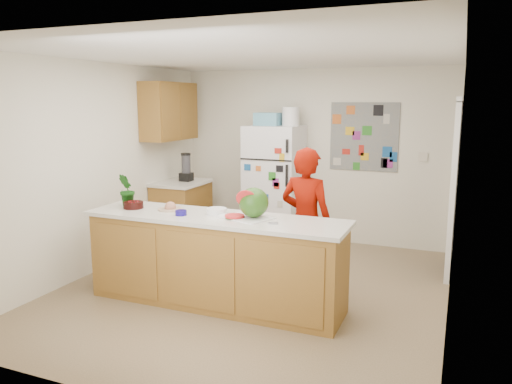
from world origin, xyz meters
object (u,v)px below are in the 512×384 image
at_px(watermelon, 254,202).
at_px(cherry_bowl, 133,205).
at_px(refrigerator, 274,185).
at_px(person, 306,222).

bearing_deg(watermelon, cherry_bowl, -177.53).
bearing_deg(refrigerator, cherry_bowl, -106.53).
bearing_deg(person, cherry_bowl, 29.90).
bearing_deg(watermelon, person, 58.36).
xyz_separation_m(watermelon, cherry_bowl, (-1.36, -0.06, -0.12)).
xyz_separation_m(person, cherry_bowl, (-1.72, -0.64, 0.17)).
xyz_separation_m(refrigerator, watermelon, (0.65, -2.33, 0.23)).
xyz_separation_m(refrigerator, cherry_bowl, (-0.71, -2.39, 0.11)).
relative_size(person, watermelon, 5.43).
height_order(refrigerator, cherry_bowl, refrigerator).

